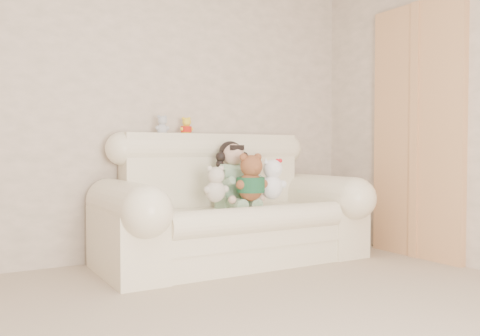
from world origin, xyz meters
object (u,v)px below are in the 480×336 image
sofa (234,197)px  brown_teddy (251,173)px  white_cat (272,175)px  seated_child (233,174)px  cream_teddy (215,181)px

sofa → brown_teddy: bearing=-71.4°
white_cat → brown_teddy: bearing=164.0°
sofa → brown_teddy: (0.06, -0.17, 0.20)m
seated_child → brown_teddy: size_ratio=1.29×
brown_teddy → white_cat: size_ratio=1.12×
white_cat → seated_child: bearing=113.7°
cream_teddy → seated_child: bearing=28.5°
sofa → white_cat: 0.35m
seated_child → brown_teddy: (0.02, -0.25, 0.02)m
seated_child → white_cat: (0.24, -0.22, -0.00)m
sofa → cream_teddy: bearing=-152.7°
seated_child → sofa: bearing=-123.1°
sofa → cream_teddy: (-0.22, -0.12, 0.15)m
sofa → cream_teddy: size_ratio=6.54×
brown_teddy → white_cat: brown_teddy is taller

